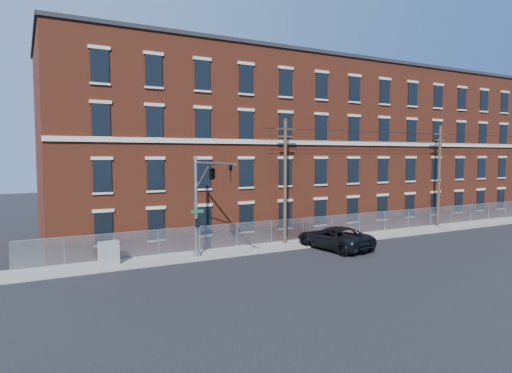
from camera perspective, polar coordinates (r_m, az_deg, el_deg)
The scene contains 10 objects.
ground at distance 30.43m, azimuth 6.15°, elevation -9.68°, with size 140.00×140.00×0.00m, color black.
sidewalk at distance 41.68m, azimuth 16.05°, elevation -5.98°, with size 65.00×3.00×0.12m, color gray.
mill_building at distance 47.88m, azimuth 8.76°, elevation 5.14°, with size 55.30×14.32×16.30m.
chain_link_fence at distance 42.46m, azimuth 14.85°, elevation -4.42°, with size 59.06×0.06×1.85m.
traffic_signal_mast at distance 28.72m, azimuth -6.21°, elevation 0.39°, with size 0.90×6.75×7.00m.
utility_pole_near at distance 35.39m, azimuth 3.81°, elevation 1.01°, with size 1.80×0.28×10.00m.
utility_pole_mid at distance 47.41m, azimuth 22.64°, elevation 1.48°, with size 1.80×0.28×10.00m.
overhead_wires at distance 47.41m, azimuth 22.76°, elevation 6.05°, with size 40.00×0.62×0.62m.
pickup_truck at distance 34.66m, azimuth 10.09°, elevation -6.53°, with size 2.93×6.36×1.77m, color black.
utility_cabinet at distance 30.37m, azimuth -18.54°, elevation -8.18°, with size 1.23×0.61×1.54m, color gray.
Camera 1 is at (-16.64, -24.43, 7.23)m, focal length 30.87 mm.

